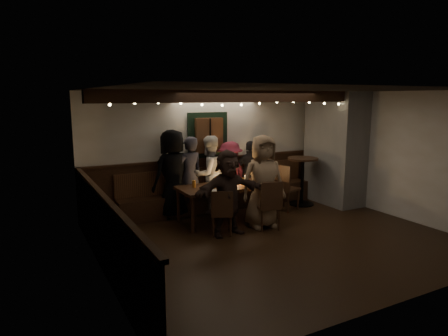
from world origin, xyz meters
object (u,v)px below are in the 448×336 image
chair_near_right (269,203)px  person_e (251,174)px  chair_near_left (222,210)px  chair_end (284,185)px  person_b (190,176)px  dining_table (229,188)px  high_top (302,175)px  person_d (230,175)px  person_a (173,174)px  person_f (228,193)px  person_g (263,182)px  person_c (209,174)px

chair_near_right → person_e: (0.59, 1.62, 0.22)m
chair_near_left → chair_end: bearing=22.5°
person_e → person_b: bearing=22.0°
dining_table → person_e: person_e is taller
high_top → person_d: bearing=162.8°
person_a → person_f: size_ratio=1.17×
high_top → person_g: person_g is taller
dining_table → chair_end: 1.40m
person_b → person_g: (0.93, -1.37, 0.05)m
chair_end → person_a: person_a is taller
person_a → person_b: person_a is taller
person_g → person_a: bearing=141.2°
chair_near_right → person_f: size_ratio=0.60×
person_d → person_f: bearing=37.6°
chair_near_right → person_b: 1.88m
chair_near_left → chair_end: size_ratio=0.82×
person_f → person_g: size_ratio=0.88×
chair_near_left → person_g: 1.03m
chair_end → person_g: (-1.01, -0.70, 0.31)m
chair_near_right → person_a: 2.13m
high_top → person_d: person_d is taller
person_a → person_d: (1.35, 0.01, -0.16)m
chair_near_left → person_d: bearing=56.8°
high_top → person_a: bearing=170.6°
high_top → person_a: (-2.98, 0.49, 0.22)m
dining_table → person_c: 0.75m
chair_end → person_c: size_ratio=0.62×
person_d → person_g: size_ratio=0.85×
chair_near_right → person_a: person_a is taller
chair_end → person_a: (-2.30, 0.72, 0.33)m
chair_near_left → person_e: 2.15m
person_c → person_d: size_ratio=1.10×
chair_near_left → chair_end: (1.95, 0.81, 0.10)m
chair_near_left → person_d: person_d is taller
person_e → high_top: bearing=179.0°
dining_table → person_f: person_f is taller
person_g → person_b: bearing=133.1°
person_b → person_e: size_ratio=1.11×
chair_end → person_d: size_ratio=0.68×
dining_table → person_c: size_ratio=1.23×
chair_end → person_g: bearing=-145.3°
person_c → person_b: bearing=-8.1°
chair_near_left → person_e: size_ratio=0.56×
dining_table → chair_near_left: 0.96m
chair_near_left → person_a: size_ratio=0.46×
person_a → chair_near_left: bearing=87.3°
chair_near_left → person_b: 1.52m
person_g → chair_near_right: bearing=-81.4°
person_e → person_f: size_ratio=0.96×
chair_near_right → chair_end: 1.38m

